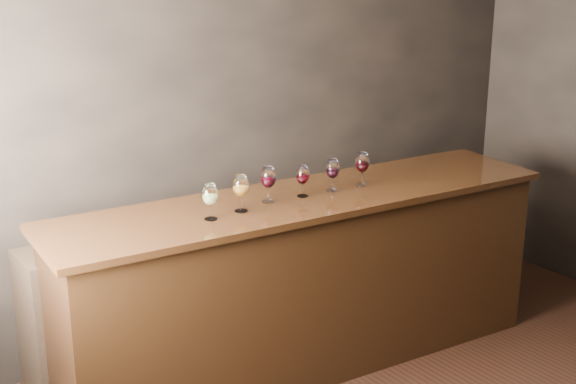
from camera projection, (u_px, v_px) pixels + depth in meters
room_shell at (455, 136)px, 3.72m from camera, size 5.02×4.52×2.81m
bar_counter at (305, 285)px, 5.16m from camera, size 3.24×0.96×1.12m
bar_top at (305, 199)px, 4.98m from camera, size 3.36×1.05×0.04m
back_bar_shelf at (209, 281)px, 5.48m from camera, size 2.52×0.40×0.91m
glass_white at (210, 196)px, 4.52m from camera, size 0.09×0.09×0.21m
glass_amber at (241, 187)px, 4.65m from camera, size 0.09×0.09×0.22m
glass_red_a at (268, 178)px, 4.82m from camera, size 0.09×0.09×0.22m
glass_red_b at (303, 176)px, 4.93m from camera, size 0.08×0.08×0.19m
glass_red_c at (333, 170)px, 5.03m from camera, size 0.09×0.09×0.21m
glass_red_d at (362, 163)px, 5.15m from camera, size 0.09×0.09×0.22m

